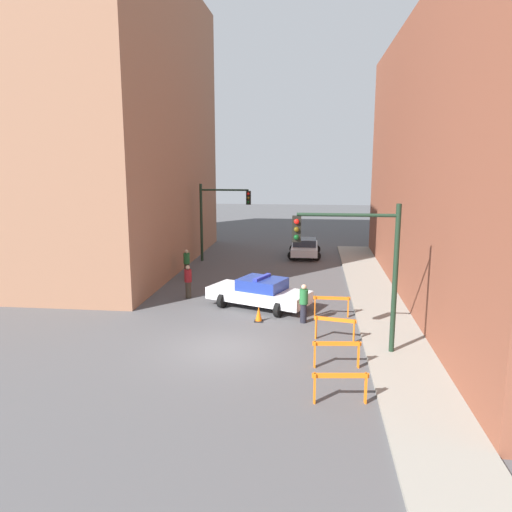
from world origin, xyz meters
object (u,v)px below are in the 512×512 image
(pedestrian_crossing, at_px, (188,281))
(pedestrian_sidewalk, at_px, (304,303))
(traffic_light_far, at_px, (217,211))
(police_car, at_px, (259,292))
(parked_car_near, at_px, (305,247))
(barrier_back, at_px, (335,325))
(barrier_front, at_px, (340,383))
(barrier_corner, at_px, (332,303))
(traffic_light_near, at_px, (361,256))
(barrier_mid, at_px, (337,350))
(pedestrian_corner, at_px, (187,263))
(traffic_cone, at_px, (259,314))

(pedestrian_crossing, bearing_deg, pedestrian_sidewalk, -72.89)
(traffic_light_far, xyz_separation_m, police_car, (3.97, -10.45, -2.67))
(parked_car_near, relative_size, barrier_back, 2.72)
(barrier_front, bearing_deg, police_car, 109.93)
(barrier_back, bearing_deg, barrier_front, -90.56)
(police_car, relative_size, barrier_back, 3.20)
(barrier_corner, bearing_deg, traffic_light_far, 122.37)
(traffic_light_near, height_order, traffic_light_far, traffic_light_near)
(barrier_mid, distance_m, barrier_corner, 5.52)
(traffic_light_near, relative_size, police_car, 1.03)
(traffic_light_near, xyz_separation_m, pedestrian_sidewalk, (-1.99, 3.18, -2.67))
(pedestrian_crossing, height_order, pedestrian_corner, same)
(traffic_light_near, bearing_deg, pedestrian_crossing, 140.60)
(pedestrian_sidewalk, xyz_separation_m, traffic_cone, (-1.89, -0.07, -0.54))
(barrier_mid, bearing_deg, barrier_front, -90.16)
(pedestrian_crossing, bearing_deg, barrier_back, -80.63)
(pedestrian_sidewalk, bearing_deg, parked_car_near, -145.70)
(pedestrian_sidewalk, bearing_deg, traffic_cone, -54.53)
(traffic_light_far, xyz_separation_m, parked_car_near, (5.81, 2.23, -2.72))
(parked_car_near, distance_m, pedestrian_crossing, 12.71)
(traffic_light_near, bearing_deg, police_car, 128.38)
(traffic_light_far, height_order, barrier_mid, traffic_light_far)
(barrier_corner, bearing_deg, barrier_back, -89.48)
(pedestrian_sidewalk, distance_m, barrier_back, 2.37)
(traffic_light_far, xyz_separation_m, pedestrian_sidewalk, (6.04, -12.40, -2.54))
(police_car, bearing_deg, barrier_back, -117.78)
(parked_car_near, height_order, pedestrian_crossing, pedestrian_crossing)
(traffic_light_near, distance_m, barrier_mid, 3.32)
(pedestrian_crossing, xyz_separation_m, barrier_mid, (6.95, -7.73, -0.24))
(traffic_light_near, bearing_deg, barrier_front, -101.96)
(pedestrian_crossing, xyz_separation_m, pedestrian_sidewalk, (5.77, -3.19, 0.00))
(parked_car_near, height_order, pedestrian_sidewalk, pedestrian_sidewalk)
(parked_car_near, bearing_deg, pedestrian_sidewalk, -89.08)
(pedestrian_crossing, distance_m, pedestrian_corner, 4.43)
(traffic_light_near, bearing_deg, barrier_mid, -120.65)
(traffic_light_far, distance_m, pedestrian_corner, 5.62)
(traffic_light_near, bearing_deg, barrier_back, 123.35)
(traffic_cone, bearing_deg, barrier_mid, -55.48)
(traffic_light_far, height_order, barrier_corner, traffic_light_far)
(pedestrian_sidewalk, relative_size, barrier_mid, 1.04)
(police_car, relative_size, barrier_front, 3.17)
(traffic_light_near, distance_m, pedestrian_crossing, 10.39)
(parked_car_near, relative_size, barrier_mid, 2.69)
(pedestrian_sidewalk, xyz_separation_m, barrier_corner, (1.20, 0.98, -0.24))
(police_car, distance_m, barrier_back, 5.17)
(traffic_light_far, distance_m, pedestrian_crossing, 9.56)
(pedestrian_crossing, xyz_separation_m, barrier_back, (6.99, -5.21, -0.24))
(traffic_light_far, height_order, parked_car_near, traffic_light_far)
(barrier_back, bearing_deg, pedestrian_sidewalk, 121.24)
(pedestrian_crossing, bearing_deg, traffic_cone, -84.01)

